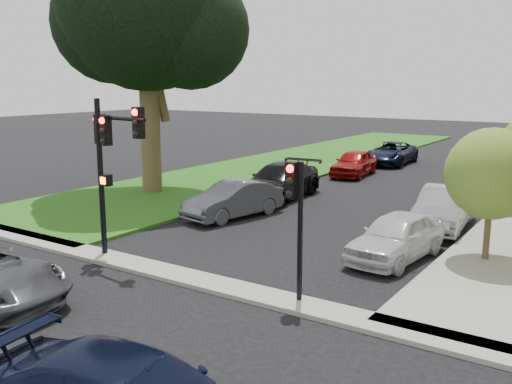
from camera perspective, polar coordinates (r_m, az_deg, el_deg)
The scene contains 15 objects.
ground at distance 14.45m, azimuth -11.29°, elevation -11.03°, with size 140.00×140.00×0.00m, color black.
grass_strip at distance 38.56m, azimuth 4.56°, elevation 3.14°, with size 8.00×44.00×0.12m, color #346119.
sidewalk_cross at distance 15.80m, azimuth -6.12°, elevation -8.68°, with size 60.00×1.00×0.12m, color gray.
eucalyptus at distance 27.93m, azimuth -11.05°, elevation 18.12°, with size 9.19×8.34×13.02m.
small_tree_a at distance 18.05m, azimuth 22.52°, elevation 1.69°, with size 2.71×2.71×4.06m.
traffic_signal_main at distance 17.54m, azimuth -14.49°, elevation 4.10°, with size 2.39×0.62×4.87m.
traffic_signal_secondary at distance 13.62m, azimuth 4.01°, elevation -1.36°, with size 0.45×0.37×3.53m.
car_parked_0 at distance 17.92m, azimuth 13.86°, elevation -4.33°, with size 1.71×4.24×1.44m, color silver.
car_parked_1 at distance 22.09m, azimuth 18.27°, elevation -1.56°, with size 1.61×4.63×1.52m, color #999BA0.
car_parked_2 at distance 28.82m, azimuth 21.60°, elevation 0.98°, with size 2.35×5.10×1.42m, color #999BA0.
car_parked_3 at distance 35.11m, azimuth 23.87°, elevation 2.40°, with size 1.52×3.79×1.29m, color #3F4247.
car_parked_5 at distance 22.70m, azimuth -2.28°, elevation -0.77°, with size 1.52×4.37×1.44m, color #3F4247.
car_parked_6 at distance 26.37m, azimuth 2.37°, elevation 1.09°, with size 2.25×5.54×1.61m, color black.
car_parked_7 at distance 33.07m, azimuth 9.77°, elevation 2.88°, with size 1.76×4.36×1.49m, color maroon.
car_parked_8 at distance 38.16m, azimuth 13.31°, elevation 3.80°, with size 2.41×5.22×1.45m, color black.
Camera 1 is at (9.59, -9.37, 5.40)m, focal length 40.00 mm.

